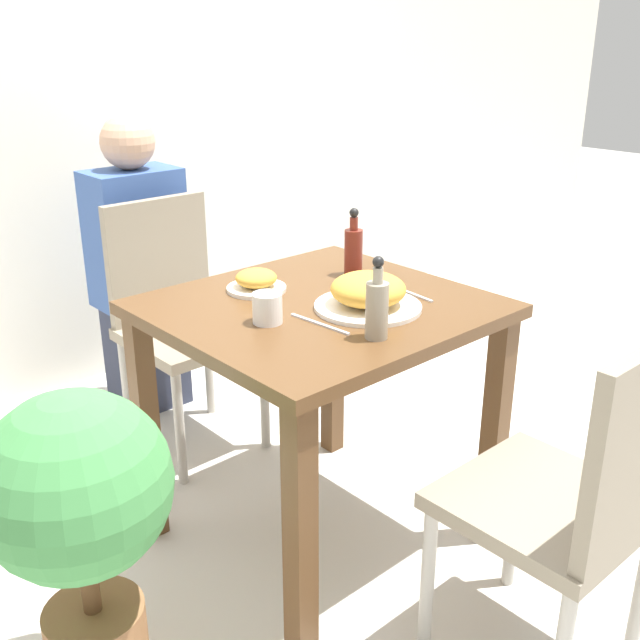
{
  "coord_description": "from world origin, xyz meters",
  "views": [
    {
      "loc": [
        -1.28,
        -1.43,
        1.46
      ],
      "look_at": [
        0.0,
        0.0,
        0.71
      ],
      "focal_mm": 42.0,
      "sensor_mm": 36.0,
      "label": 1
    }
  ],
  "objects_px": {
    "condiment_bottle": "(353,249)",
    "side_plate": "(256,281)",
    "chair_far": "(178,311)",
    "food_plate": "(368,293)",
    "drink_cup": "(267,308)",
    "sauce_bottle": "(377,307)",
    "potted_plant_left": "(80,512)",
    "chair_near": "(580,493)",
    "person_figure": "(139,270)"
  },
  "relations": [
    {
      "from": "side_plate",
      "to": "sauce_bottle",
      "type": "xyz_separation_m",
      "value": [
        0.0,
        -0.47,
        0.05
      ]
    },
    {
      "from": "potted_plant_left",
      "to": "food_plate",
      "type": "bearing_deg",
      "value": -1.6
    },
    {
      "from": "chair_far",
      "to": "side_plate",
      "type": "xyz_separation_m",
      "value": [
        -0.08,
        -0.58,
        0.27
      ]
    },
    {
      "from": "potted_plant_left",
      "to": "condiment_bottle",
      "type": "bearing_deg",
      "value": 12.03
    },
    {
      "from": "chair_near",
      "to": "potted_plant_left",
      "type": "height_order",
      "value": "chair_near"
    },
    {
      "from": "chair_near",
      "to": "food_plate",
      "type": "relative_size",
      "value": 3.13
    },
    {
      "from": "side_plate",
      "to": "condiment_bottle",
      "type": "height_order",
      "value": "condiment_bottle"
    },
    {
      "from": "condiment_bottle",
      "to": "potted_plant_left",
      "type": "xyz_separation_m",
      "value": [
        -1.02,
        -0.22,
        -0.34
      ]
    },
    {
      "from": "drink_cup",
      "to": "condiment_bottle",
      "type": "bearing_deg",
      "value": 17.7
    },
    {
      "from": "food_plate",
      "to": "person_figure",
      "type": "relative_size",
      "value": 0.25
    },
    {
      "from": "chair_far",
      "to": "drink_cup",
      "type": "bearing_deg",
      "value": -104.9
    },
    {
      "from": "chair_near",
      "to": "condiment_bottle",
      "type": "relative_size",
      "value": 4.38
    },
    {
      "from": "chair_far",
      "to": "drink_cup",
      "type": "height_order",
      "value": "chair_far"
    },
    {
      "from": "chair_near",
      "to": "condiment_bottle",
      "type": "distance_m",
      "value": 0.97
    },
    {
      "from": "condiment_bottle",
      "to": "side_plate",
      "type": "bearing_deg",
      "value": 165.93
    },
    {
      "from": "food_plate",
      "to": "drink_cup",
      "type": "xyz_separation_m",
      "value": [
        -0.26,
        0.1,
        -0.01
      ]
    },
    {
      "from": "side_plate",
      "to": "person_figure",
      "type": "relative_size",
      "value": 0.15
    },
    {
      "from": "chair_near",
      "to": "chair_far",
      "type": "distance_m",
      "value": 1.56
    },
    {
      "from": "sauce_bottle",
      "to": "potted_plant_left",
      "type": "height_order",
      "value": "sauce_bottle"
    },
    {
      "from": "side_plate",
      "to": "person_figure",
      "type": "height_order",
      "value": "person_figure"
    },
    {
      "from": "chair_near",
      "to": "side_plate",
      "type": "xyz_separation_m",
      "value": [
        -0.13,
        0.98,
        0.27
      ]
    },
    {
      "from": "chair_far",
      "to": "condiment_bottle",
      "type": "bearing_deg",
      "value": -70.93
    },
    {
      "from": "potted_plant_left",
      "to": "person_figure",
      "type": "bearing_deg",
      "value": 55.62
    },
    {
      "from": "side_plate",
      "to": "person_figure",
      "type": "xyz_separation_m",
      "value": [
        0.12,
        0.91,
        -0.2
      ]
    },
    {
      "from": "condiment_bottle",
      "to": "chair_far",
      "type": "bearing_deg",
      "value": 109.07
    },
    {
      "from": "chair_near",
      "to": "food_plate",
      "type": "xyz_separation_m",
      "value": [
        -0.0,
        0.66,
        0.29
      ]
    },
    {
      "from": "chair_near",
      "to": "person_figure",
      "type": "xyz_separation_m",
      "value": [
        -0.02,
        1.88,
        0.07
      ]
    },
    {
      "from": "drink_cup",
      "to": "potted_plant_left",
      "type": "height_order",
      "value": "drink_cup"
    },
    {
      "from": "condiment_bottle",
      "to": "sauce_bottle",
      "type": "bearing_deg",
      "value": -127.9
    },
    {
      "from": "sauce_bottle",
      "to": "condiment_bottle",
      "type": "xyz_separation_m",
      "value": [
        0.31,
        0.4,
        0.0
      ]
    },
    {
      "from": "chair_far",
      "to": "side_plate",
      "type": "height_order",
      "value": "chair_far"
    },
    {
      "from": "side_plate",
      "to": "potted_plant_left",
      "type": "bearing_deg",
      "value": -157.41
    },
    {
      "from": "drink_cup",
      "to": "potted_plant_left",
      "type": "bearing_deg",
      "value": -172.48
    },
    {
      "from": "person_figure",
      "to": "drink_cup",
      "type": "bearing_deg",
      "value": -102.35
    },
    {
      "from": "chair_far",
      "to": "condiment_bottle",
      "type": "height_order",
      "value": "condiment_bottle"
    },
    {
      "from": "potted_plant_left",
      "to": "drink_cup",
      "type": "bearing_deg",
      "value": 7.52
    },
    {
      "from": "chair_far",
      "to": "drink_cup",
      "type": "relative_size",
      "value": 11.49
    },
    {
      "from": "chair_far",
      "to": "side_plate",
      "type": "distance_m",
      "value": 0.65
    },
    {
      "from": "condiment_bottle",
      "to": "person_figure",
      "type": "bearing_deg",
      "value": 101.12
    },
    {
      "from": "side_plate",
      "to": "sauce_bottle",
      "type": "relative_size",
      "value": 0.83
    },
    {
      "from": "side_plate",
      "to": "sauce_bottle",
      "type": "height_order",
      "value": "sauce_bottle"
    },
    {
      "from": "side_plate",
      "to": "condiment_bottle",
      "type": "xyz_separation_m",
      "value": [
        0.31,
        -0.08,
        0.05
      ]
    },
    {
      "from": "sauce_bottle",
      "to": "potted_plant_left",
      "type": "xyz_separation_m",
      "value": [
        -0.71,
        0.18,
        -0.34
      ]
    },
    {
      "from": "sauce_bottle",
      "to": "person_figure",
      "type": "height_order",
      "value": "person_figure"
    },
    {
      "from": "chair_near",
      "to": "potted_plant_left",
      "type": "bearing_deg",
      "value": -39.09
    },
    {
      "from": "side_plate",
      "to": "condiment_bottle",
      "type": "relative_size",
      "value": 0.83
    },
    {
      "from": "drink_cup",
      "to": "person_figure",
      "type": "relative_size",
      "value": 0.07
    },
    {
      "from": "side_plate",
      "to": "chair_near",
      "type": "bearing_deg",
      "value": -82.35
    },
    {
      "from": "side_plate",
      "to": "potted_plant_left",
      "type": "xyz_separation_m",
      "value": [
        -0.71,
        -0.29,
        -0.29
      ]
    },
    {
      "from": "chair_near",
      "to": "chair_far",
      "type": "height_order",
      "value": "same"
    }
  ]
}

